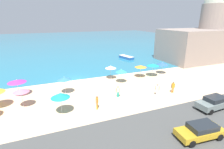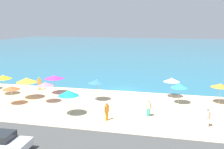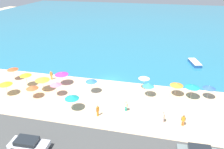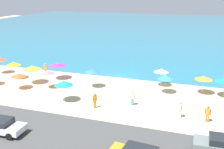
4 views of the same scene
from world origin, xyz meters
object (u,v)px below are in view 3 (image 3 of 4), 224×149
Objects in this scene: beach_umbrella_5 at (42,79)px; bather_1 at (163,116)px; beach_umbrella_9 at (144,77)px; beach_umbrella_1 at (25,74)px; beach_umbrella_7 at (56,84)px; beach_umbrella_8 at (13,69)px; beach_umbrella_3 at (91,81)px; beach_umbrella_10 at (62,74)px; beach_umbrella_13 at (177,84)px; parked_car_3 at (28,144)px; beach_umbrella_4 at (5,83)px; beach_umbrella_12 at (209,87)px; beach_umbrella_2 at (193,86)px; bather_0 at (51,75)px; beach_umbrella_0 at (32,87)px; bather_2 at (126,106)px; bather_4 at (183,120)px; beach_umbrella_11 at (72,97)px; beach_umbrella_6 at (148,85)px; bather_3 at (98,110)px; skiff_nearshore at (195,63)px.

beach_umbrella_5 is 20.58m from bather_1.
beach_umbrella_1 is at bearing -169.78° from beach_umbrella_9.
beach_umbrella_8 reaches higher than beach_umbrella_7.
beach_umbrella_1 is at bearing -178.76° from beach_umbrella_3.
beach_umbrella_13 is at bearing 1.49° from beach_umbrella_10.
beach_umbrella_7 is 0.54× the size of parked_car_3.
beach_umbrella_10 is at bearing 164.14° from beach_umbrella_3.
beach_umbrella_10 is at bearing 100.97° from parked_car_3.
beach_umbrella_4 is 32.71m from beach_umbrella_12.
beach_umbrella_2 reaches higher than bather_0.
beach_umbrella_0 is 1.31× the size of bather_2.
bather_4 is at bearing -3.65° from beach_umbrella_4.
beach_umbrella_11 is 1.60× the size of bather_2.
beach_umbrella_1 is at bearing -176.52° from beach_umbrella_6.
beach_umbrella_11 is at bearing -158.06° from beach_umbrella_12.
beach_umbrella_1 is at bearing 167.69° from bather_1.
beach_umbrella_9 is at bearing 59.71° from bather_3.
skiff_nearshore is at bearing 74.00° from bather_1.
bather_1 is at bearing 177.25° from bather_4.
skiff_nearshore is at bearing 29.65° from beach_umbrella_1.
beach_umbrella_11 is (14.57, -6.87, -0.01)m from beach_umbrella_8.
beach_umbrella_9 reaches higher than bather_3.
beach_umbrella_8 reaches higher than bather_0.
beach_umbrella_2 is at bearing 7.00° from beach_umbrella_5.
beach_umbrella_11 is at bearing -102.08° from beach_umbrella_3.
beach_umbrella_3 reaches higher than beach_umbrella_4.
beach_umbrella_10 reaches higher than bather_3.
bather_2 is 0.94× the size of bather_3.
beach_umbrella_5 reaches higher than beach_umbrella_9.
beach_umbrella_12 is (27.41, 6.17, 0.14)m from beach_umbrella_0.
beach_umbrella_13 is (25.69, 2.50, -0.20)m from beach_umbrella_1.
beach_umbrella_4 is 14.58m from parked_car_3.
beach_umbrella_11 is 0.52× the size of skiff_nearshore.
bather_1 is 2.62m from bather_4.
bather_0 is at bearing 154.43° from beach_umbrella_10.
beach_umbrella_1 is 1.04× the size of beach_umbrella_4.
beach_umbrella_12 is at bearing 12.68° from beach_umbrella_0.
beach_umbrella_8 is at bearing 161.14° from beach_umbrella_7.
beach_umbrella_7 is 1.47× the size of bather_4.
bather_0 reaches higher than bather_4.
beach_umbrella_12 is 1.43× the size of bather_2.
beach_umbrella_4 reaches higher than parked_car_3.
beach_umbrella_5 is at bearing 160.73° from beach_umbrella_7.
beach_umbrella_1 is at bearing 158.66° from bather_3.
beach_umbrella_7 is 1.50× the size of bather_2.
beach_umbrella_9 reaches higher than beach_umbrella_6.
beach_umbrella_1 is 25.81m from beach_umbrella_13.
skiff_nearshore is at bearing 32.01° from beach_umbrella_10.
beach_umbrella_2 is 1.00× the size of beach_umbrella_4.
beach_umbrella_3 is at bearing -137.10° from skiff_nearshore.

